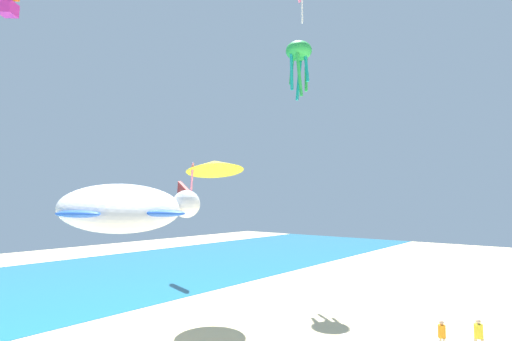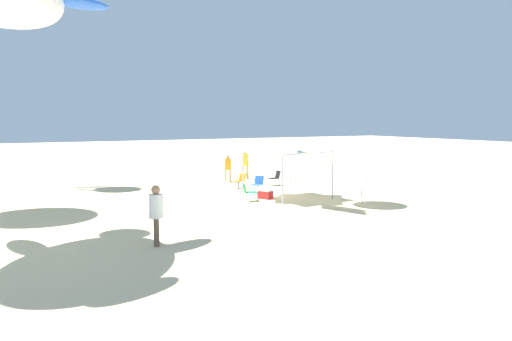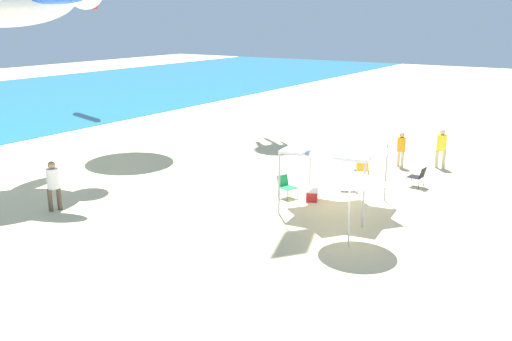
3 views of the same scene
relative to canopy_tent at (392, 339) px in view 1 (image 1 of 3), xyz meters
name	(u,v)px [view 1 (image 1 of 3)]	position (x,y,z in m)	size (l,w,h in m)	color
ocean_strip	(58,282)	(2.23, 32.79, -2.38)	(120.00, 27.78, 0.02)	teal
canopy_tent	(392,339)	(0.00, 0.00, 0.00)	(3.40, 3.35, 2.70)	#B7B7BC
person_far_stroller	(442,333)	(6.65, -0.12, -1.46)	(0.38, 0.38, 1.59)	#C6B28C
person_watching_sky	(479,333)	(7.46, -1.66, -1.35)	(0.42, 0.47, 1.78)	#C6B28C
kite_box_orange	(8,0)	(-6.53, 22.12, 18.27)	(1.34, 1.35, 2.03)	orange
kite_turtle_white	(125,208)	(-3.90, 12.38, 4.99)	(7.81, 7.72, 3.50)	white
kite_parafoil_red	(186,195)	(10.75, 24.54, 5.95)	(2.12, 4.43, 2.80)	red
kite_delta_yellow	(215,166)	(4.09, 13.85, 7.77)	(5.50, 5.53, 3.58)	yellow
kite_octopus_green	(299,54)	(14.15, 13.22, 18.70)	(2.37, 2.37, 5.27)	green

